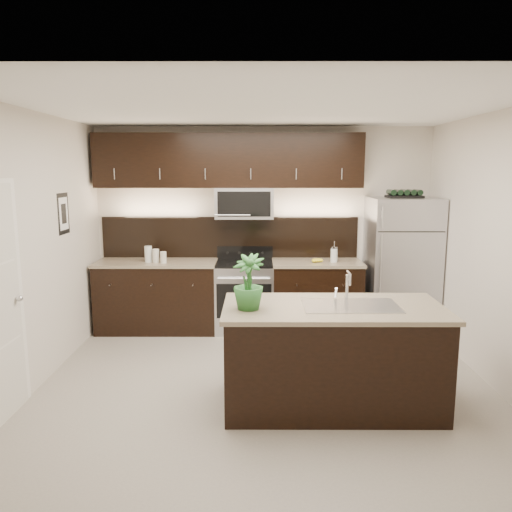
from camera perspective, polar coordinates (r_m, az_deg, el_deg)
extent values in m
plane|color=gray|center=(5.24, 1.04, -14.18)|extent=(4.50, 4.50, 0.00)
cube|color=beige|center=(6.83, 0.82, 3.25)|extent=(4.50, 0.02, 2.70)
cube|color=beige|center=(2.90, 1.70, -5.83)|extent=(4.50, 0.02, 2.70)
cube|color=beige|center=(5.32, -23.96, 0.52)|extent=(0.02, 4.00, 2.70)
cube|color=beige|center=(5.38, 25.81, 0.48)|extent=(0.02, 4.00, 2.70)
cube|color=white|center=(4.82, 1.14, 16.59)|extent=(4.50, 4.00, 0.02)
sphere|color=silver|center=(4.93, -25.40, -4.40)|extent=(0.06, 0.06, 0.06)
cube|color=black|center=(5.96, -21.13, 4.53)|extent=(0.01, 0.32, 0.46)
cube|color=white|center=(5.96, -21.10, 4.53)|extent=(0.00, 0.24, 0.36)
cube|color=black|center=(6.82, -11.17, -4.63)|extent=(1.57, 0.62, 0.90)
cube|color=black|center=(6.74, 6.90, -4.70)|extent=(1.16, 0.62, 0.90)
cube|color=#B2B2B7|center=(6.69, -1.31, -4.73)|extent=(0.76, 0.62, 0.90)
cube|color=black|center=(6.59, -1.33, -0.82)|extent=(0.76, 0.60, 0.03)
cube|color=tan|center=(6.72, -11.30, -0.75)|extent=(1.59, 0.65, 0.04)
cube|color=tan|center=(6.64, 6.99, -0.77)|extent=(1.18, 0.65, 0.04)
cube|color=black|center=(6.84, -2.99, 2.15)|extent=(3.49, 0.02, 0.56)
cube|color=#B2B2B7|center=(6.60, -1.33, 6.07)|extent=(0.76, 0.40, 0.40)
cube|color=black|center=(6.63, -3.14, 10.83)|extent=(3.49, 0.33, 0.70)
cube|color=black|center=(4.65, 8.71, -11.48)|extent=(1.90, 0.90, 0.90)
cube|color=tan|center=(4.50, 8.86, -5.90)|extent=(1.96, 0.96, 0.04)
cube|color=silver|center=(4.52, 10.76, -5.55)|extent=(0.84, 0.50, 0.01)
cylinder|color=silver|center=(4.69, 10.34, -3.53)|extent=(0.03, 0.03, 0.24)
cylinder|color=silver|center=(4.59, 10.55, -1.91)|extent=(0.02, 0.14, 0.02)
cylinder|color=silver|center=(4.54, 10.69, -2.71)|extent=(0.02, 0.02, 0.10)
cube|color=#B2B2B7|center=(6.80, 16.20, -1.10)|extent=(0.86, 0.77, 1.78)
cube|color=black|center=(6.69, 16.57, 6.53)|extent=(0.44, 0.27, 0.03)
cylinder|color=black|center=(6.65, 15.20, 7.02)|extent=(0.07, 0.25, 0.07)
cylinder|color=black|center=(6.67, 15.90, 6.99)|extent=(0.07, 0.25, 0.07)
cylinder|color=black|center=(6.69, 16.59, 6.97)|extent=(0.07, 0.25, 0.07)
cylinder|color=black|center=(6.72, 17.28, 6.94)|extent=(0.07, 0.25, 0.07)
cylinder|color=black|center=(6.74, 17.97, 6.92)|extent=(0.07, 0.25, 0.07)
imported|color=#266026|center=(4.29, -0.87, -2.99)|extent=(0.34, 0.34, 0.48)
cylinder|color=silver|center=(6.67, -12.20, 0.23)|extent=(0.10, 0.10, 0.21)
cylinder|color=beige|center=(6.61, -11.38, 0.02)|extent=(0.09, 0.09, 0.18)
cylinder|color=beige|center=(6.55, -10.54, -0.16)|extent=(0.08, 0.08, 0.15)
cylinder|color=silver|center=(6.60, 8.90, 0.09)|extent=(0.09, 0.09, 0.18)
cylinder|color=silver|center=(6.58, 8.93, 0.94)|extent=(0.09, 0.09, 0.02)
cylinder|color=silver|center=(6.57, 8.94, 1.32)|extent=(0.01, 0.01, 0.07)
ellipsoid|color=yellow|center=(6.54, 6.60, -0.51)|extent=(0.20, 0.18, 0.05)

